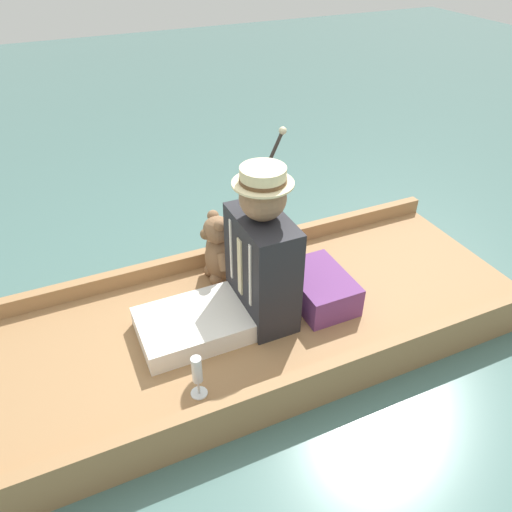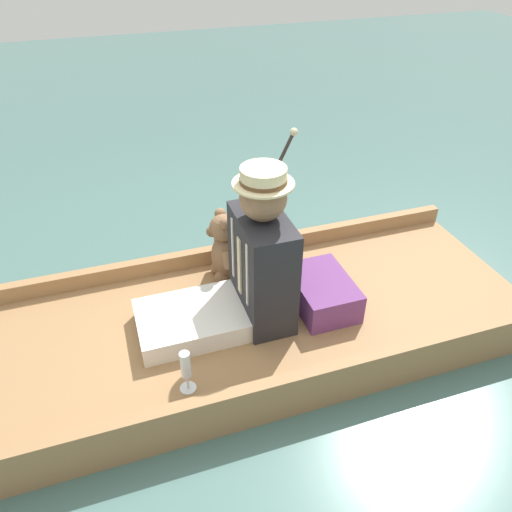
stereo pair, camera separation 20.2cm
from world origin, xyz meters
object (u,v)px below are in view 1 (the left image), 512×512
seated_person (246,271)px  walking_cane (257,189)px  wine_glass (197,373)px  teddy_bear (217,250)px

seated_person → walking_cane: 0.57m
walking_cane → seated_person: bearing=149.8°
wine_glass → walking_cane: 1.13m
seated_person → teddy_bear: (0.38, 0.01, -0.11)m
seated_person → teddy_bear: seated_person is taller
seated_person → walking_cane: size_ratio=1.03×
walking_cane → wine_glass: bearing=141.8°
teddy_bear → wine_glass: (-0.75, 0.38, -0.06)m
wine_glass → walking_cane: (0.85, -0.67, 0.34)m
teddy_bear → walking_cane: 0.41m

